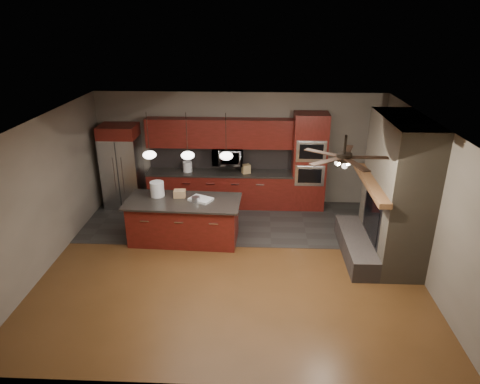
# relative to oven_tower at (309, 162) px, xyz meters

# --- Properties ---
(ground) EXTENTS (7.00, 7.00, 0.00)m
(ground) POSITION_rel_oven_tower_xyz_m (-1.70, -2.69, -1.19)
(ground) COLOR #58361A
(ground) RESTS_ON ground
(ceiling) EXTENTS (7.00, 6.00, 0.02)m
(ceiling) POSITION_rel_oven_tower_xyz_m (-1.70, -2.69, 1.61)
(ceiling) COLOR white
(ceiling) RESTS_ON back_wall
(back_wall) EXTENTS (7.00, 0.02, 2.80)m
(back_wall) POSITION_rel_oven_tower_xyz_m (-1.70, 0.31, 0.21)
(back_wall) COLOR slate
(back_wall) RESTS_ON ground
(right_wall) EXTENTS (0.02, 6.00, 2.80)m
(right_wall) POSITION_rel_oven_tower_xyz_m (1.80, -2.69, 0.21)
(right_wall) COLOR slate
(right_wall) RESTS_ON ground
(left_wall) EXTENTS (0.02, 6.00, 2.80)m
(left_wall) POSITION_rel_oven_tower_xyz_m (-5.20, -2.69, 0.21)
(left_wall) COLOR slate
(left_wall) RESTS_ON ground
(slate_tile_patch) EXTENTS (7.00, 2.40, 0.01)m
(slate_tile_patch) POSITION_rel_oven_tower_xyz_m (-1.70, -0.89, -1.19)
(slate_tile_patch) COLOR #2C2A27
(slate_tile_patch) RESTS_ON ground
(fireplace_column) EXTENTS (1.30, 2.10, 2.80)m
(fireplace_column) POSITION_rel_oven_tower_xyz_m (1.34, -2.29, 0.11)
(fireplace_column) COLOR brown
(fireplace_column) RESTS_ON ground
(back_cabinetry) EXTENTS (3.59, 0.64, 2.20)m
(back_cabinetry) POSITION_rel_oven_tower_xyz_m (-2.18, 0.05, -0.30)
(back_cabinetry) COLOR maroon
(back_cabinetry) RESTS_ON ground
(oven_tower) EXTENTS (0.80, 0.63, 2.38)m
(oven_tower) POSITION_rel_oven_tower_xyz_m (0.00, 0.00, 0.00)
(oven_tower) COLOR maroon
(oven_tower) RESTS_ON ground
(microwave) EXTENTS (0.73, 0.41, 0.50)m
(microwave) POSITION_rel_oven_tower_xyz_m (-1.98, 0.06, 0.11)
(microwave) COLOR silver
(microwave) RESTS_ON back_cabinetry
(refrigerator) EXTENTS (0.89, 0.75, 2.07)m
(refrigerator) POSITION_rel_oven_tower_xyz_m (-4.57, -0.07, -0.16)
(refrigerator) COLOR silver
(refrigerator) RESTS_ON ground
(kitchen_island) EXTENTS (2.42, 1.18, 0.92)m
(kitchen_island) POSITION_rel_oven_tower_xyz_m (-2.78, -1.82, -0.73)
(kitchen_island) COLOR maroon
(kitchen_island) RESTS_ON ground
(white_bucket) EXTENTS (0.39, 0.39, 0.32)m
(white_bucket) POSITION_rel_oven_tower_xyz_m (-3.35, -1.60, -0.11)
(white_bucket) COLOR silver
(white_bucket) RESTS_ON kitchen_island
(paint_can) EXTENTS (0.20, 0.20, 0.11)m
(paint_can) POSITION_rel_oven_tower_xyz_m (-2.50, -1.87, -0.22)
(paint_can) COLOR #ADAEB2
(paint_can) RESTS_ON kitchen_island
(paint_tray) EXTENTS (0.55, 0.49, 0.05)m
(paint_tray) POSITION_rel_oven_tower_xyz_m (-2.41, -1.79, -0.25)
(paint_tray) COLOR silver
(paint_tray) RESTS_ON kitchen_island
(cardboard_box) EXTENTS (0.26, 0.19, 0.16)m
(cardboard_box) POSITION_rel_oven_tower_xyz_m (-2.87, -1.63, -0.19)
(cardboard_box) COLOR #9D7851
(cardboard_box) RESTS_ON kitchen_island
(counter_bucket) EXTENTS (0.24, 0.24, 0.26)m
(counter_bucket) POSITION_rel_oven_tower_xyz_m (-2.97, 0.01, -0.16)
(counter_bucket) COLOR white
(counter_bucket) RESTS_ON back_cabinetry
(counter_box) EXTENTS (0.24, 0.22, 0.21)m
(counter_box) POSITION_rel_oven_tower_xyz_m (-1.52, -0.04, -0.18)
(counter_box) COLOR tan
(counter_box) RESTS_ON back_cabinetry
(pendant_left) EXTENTS (0.26, 0.26, 0.92)m
(pendant_left) POSITION_rel_oven_tower_xyz_m (-3.35, -1.99, 0.77)
(pendant_left) COLOR black
(pendant_left) RESTS_ON ceiling
(pendant_center) EXTENTS (0.26, 0.26, 0.92)m
(pendant_center) POSITION_rel_oven_tower_xyz_m (-2.60, -1.99, 0.77)
(pendant_center) COLOR black
(pendant_center) RESTS_ON ceiling
(pendant_right) EXTENTS (0.26, 0.26, 0.92)m
(pendant_right) POSITION_rel_oven_tower_xyz_m (-1.85, -1.99, 0.77)
(pendant_right) COLOR black
(pendant_right) RESTS_ON ceiling
(ceiling_fan) EXTENTS (1.27, 1.33, 0.41)m
(ceiling_fan) POSITION_rel_oven_tower_xyz_m (0.10, -3.49, 1.27)
(ceiling_fan) COLOR black
(ceiling_fan) RESTS_ON ceiling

